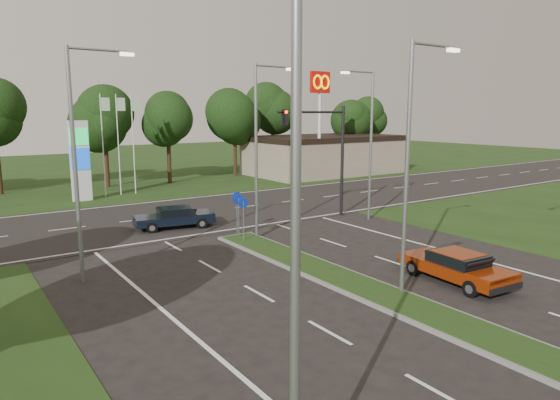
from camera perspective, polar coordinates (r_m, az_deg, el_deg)
ground at (r=15.52m, az=29.02°, el=-16.47°), size 160.00×160.00×0.00m
verge_far at (r=62.48m, az=-22.71°, el=3.17°), size 160.00×50.00×0.02m
cross_road at (r=33.09m, az=-11.23°, el=-1.68°), size 160.00×12.00×0.02m
median_kerb at (r=17.39m, az=16.93°, el=-12.52°), size 2.00×26.00×0.12m
commercial_building at (r=54.58m, az=5.09°, el=5.14°), size 16.00×9.00×4.00m
streetlight_median_near at (r=18.22m, az=14.77°, el=4.90°), size 2.53×0.22×9.00m
streetlight_median_far at (r=25.84m, az=-2.38°, el=6.63°), size 2.53×0.22×9.00m
streetlight_left_near at (r=7.49m, az=3.02°, el=-1.68°), size 2.53×0.22×9.00m
streetlight_left_far at (r=20.36m, az=-21.92°, el=5.02°), size 2.53×0.22×9.00m
streetlight_right_far at (r=30.72m, az=10.10°, el=7.02°), size 2.53×0.22×9.00m
traffic_signal at (r=31.14m, az=5.35°, el=6.39°), size 5.10×0.42×7.00m
median_signs at (r=26.08m, az=-4.65°, el=-0.81°), size 1.16×1.76×2.38m
gas_pylon at (r=40.02m, az=-21.62°, el=4.43°), size 5.80×1.26×8.00m
mcdonalds_sign at (r=48.75m, az=4.59°, el=11.61°), size 2.20×0.47×10.40m
treeline_far at (r=47.52m, az=-19.23°, el=9.74°), size 6.00×6.00×9.90m
red_sedan at (r=20.86m, az=19.49°, el=-7.12°), size 2.18×4.59×1.23m
navy_sedan at (r=29.34m, az=-11.96°, el=-1.91°), size 4.66×2.62×1.21m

